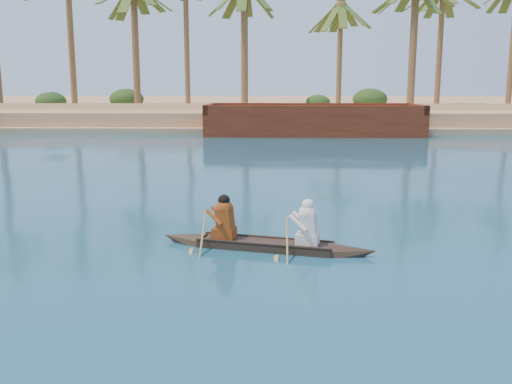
# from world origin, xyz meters

# --- Properties ---
(sandy_embankment) EXTENTS (150.00, 51.00, 1.50)m
(sandy_embankment) POSITION_xyz_m (0.00, 46.89, 0.53)
(sandy_embankment) COLOR tan
(sandy_embankment) RESTS_ON ground
(palm_grove) EXTENTS (110.00, 14.00, 16.00)m
(palm_grove) POSITION_xyz_m (0.00, 35.00, 8.00)
(palm_grove) COLOR #2E501C
(palm_grove) RESTS_ON ground
(shrub_cluster) EXTENTS (100.00, 6.00, 2.40)m
(shrub_cluster) POSITION_xyz_m (0.00, 31.50, 1.20)
(shrub_cluster) COLOR #1C3E16
(shrub_cluster) RESTS_ON ground
(canoe) EXTENTS (4.48, 1.67, 1.23)m
(canoe) POSITION_xyz_m (-7.69, -4.00, 0.24)
(canoe) COLOR #30231A
(canoe) RESTS_ON ground
(barge_mid) EXTENTS (13.78, 4.68, 2.29)m
(barge_mid) POSITION_xyz_m (-4.84, 22.00, 0.80)
(barge_mid) COLOR brown
(barge_mid) RESTS_ON ground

